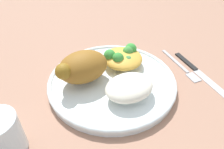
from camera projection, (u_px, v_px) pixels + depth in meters
ground_plane at (112, 85)px, 0.49m from camera, size 2.00×2.00×0.00m
plate at (112, 81)px, 0.48m from camera, size 0.29×0.29×0.02m
roasted_chicken at (82, 67)px, 0.45m from camera, size 0.12×0.08×0.07m
rice_pile at (129, 87)px, 0.43m from camera, size 0.10×0.08×0.04m
mac_cheese_with_broccoli at (123, 57)px, 0.51m from camera, size 0.09×0.10×0.04m
fork at (182, 67)px, 0.54m from camera, size 0.03×0.14×0.01m
knife at (196, 69)px, 0.53m from camera, size 0.04×0.19×0.01m
water_glass at (1, 136)px, 0.34m from camera, size 0.07×0.07×0.08m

